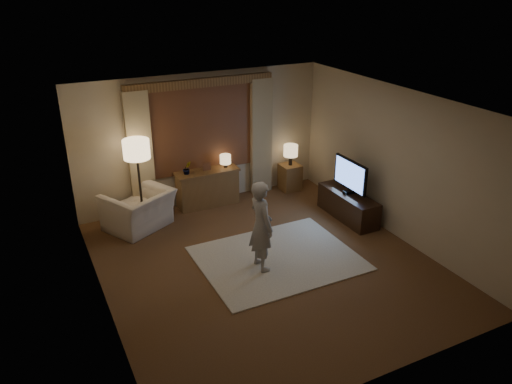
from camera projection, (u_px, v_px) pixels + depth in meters
room at (252, 176)px, 7.88m from camera, size 5.04×5.54×2.64m
rug at (277, 258)px, 8.15m from camera, size 2.50×2.00×0.02m
sideboard at (208, 189)px, 9.91m from camera, size 1.20×0.40×0.70m
picture_frame at (207, 168)px, 9.73m from camera, size 0.16×0.02×0.20m
plant at (187, 168)px, 9.54m from camera, size 0.16×0.13×0.30m
table_lamp_sideboard at (225, 160)px, 9.85m from camera, size 0.22×0.22×0.30m
floor_lamp at (137, 154)px, 8.79m from camera, size 0.47×0.47×1.62m
armchair at (139, 210)px, 9.01m from camera, size 1.42×1.36×0.71m
side_table at (290, 177)px, 10.66m from camera, size 0.40×0.40×0.56m
table_lamp_side at (291, 151)px, 10.42m from camera, size 0.30×0.30×0.44m
tv_stand at (348, 206)px, 9.43m from camera, size 0.45×1.40×0.50m
tv at (350, 175)px, 9.18m from camera, size 0.22×0.91×0.66m
person at (261, 226)px, 7.60m from camera, size 0.36×0.54×1.46m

